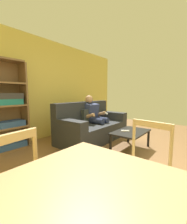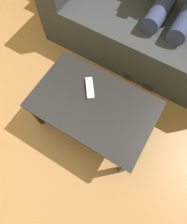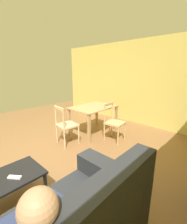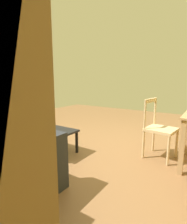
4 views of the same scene
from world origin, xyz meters
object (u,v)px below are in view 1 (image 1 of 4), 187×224
dining_chair_facing_couch (141,173)px  person_lounging (95,116)px  coffee_table (131,134)px  couch (91,126)px  bookshelf (4,111)px  dining_chair_near_wall (1,194)px  tv_remote (125,131)px

dining_chair_facing_couch → person_lounging: bearing=47.8°
person_lounging → coffee_table: (-0.17, -1.11, -0.25)m
couch → person_lounging: size_ratio=1.68×
bookshelf → dining_chair_near_wall: bookshelf is taller
couch → coffee_table: 1.10m
couch → dining_chair_near_wall: (-2.53, -1.23, 0.12)m
person_lounging → tv_remote: (-0.25, -1.02, -0.18)m
tv_remote → dining_chair_facing_couch: size_ratio=0.18×
couch → dining_chair_facing_couch: 2.50m
person_lounging → dining_chair_near_wall: (-2.69, -1.24, -0.13)m
person_lounging → dining_chair_near_wall: size_ratio=1.21×
person_lounging → bookshelf: bearing=153.3°
person_lounging → coffee_table: person_lounging is taller
coffee_table → dining_chair_near_wall: (-2.52, -0.13, 0.12)m
couch → coffee_table: bearing=-90.4°
couch → person_lounging: bearing=3.9°
person_lounging → dining_chair_facing_couch: size_ratio=1.23×
person_lounging → coffee_table: bearing=-98.5°
couch → dining_chair_near_wall: size_ratio=2.05×
tv_remote → dining_chair_near_wall: size_ratio=0.18×
couch → coffee_table: size_ratio=2.15×
person_lounging → coffee_table: size_ratio=1.28×
couch → bookshelf: 1.99m
person_lounging → dining_chair_near_wall: bearing=-155.3°
coffee_table → couch: bearing=89.6°
coffee_table → tv_remote: 0.14m
person_lounging → bookshelf: 2.08m
coffee_table → dining_chair_near_wall: 2.53m
bookshelf → dining_chair_facing_couch: (0.09, -2.86, -0.38)m
dining_chair_near_wall → dining_chair_facing_couch: (0.93, -0.70, 0.00)m
couch → bookshelf: (-1.68, 0.94, 0.49)m
couch → dining_chair_facing_couch: size_ratio=2.07×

